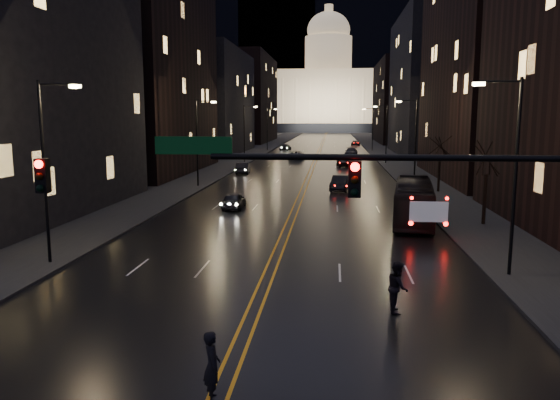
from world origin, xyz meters
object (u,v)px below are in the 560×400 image
(oncoming_car_b, at_px, (243,168))
(pedestrian_a, at_px, (212,366))
(oncoming_car_a, at_px, (234,200))
(traffic_signal, at_px, (443,198))
(receding_car_a, at_px, (340,183))
(bus, at_px, (414,201))
(pedestrian_b, at_px, (398,287))

(oncoming_car_b, distance_m, pedestrian_a, 56.14)
(oncoming_car_a, relative_size, oncoming_car_b, 0.88)
(traffic_signal, bearing_deg, receding_car_a, 93.30)
(oncoming_car_a, xyz_separation_m, receding_car_a, (8.58, 11.44, 0.09))
(bus, xyz_separation_m, oncoming_car_b, (-17.00, 30.62, -0.74))
(receding_car_a, bearing_deg, pedestrian_b, -79.27)
(bus, xyz_separation_m, pedestrian_b, (-3.11, -17.90, -0.50))
(pedestrian_b, bearing_deg, traffic_signal, -172.81)
(oncoming_car_a, distance_m, oncoming_car_b, 26.55)
(bus, bearing_deg, pedestrian_a, -101.48)
(traffic_signal, xyz_separation_m, oncoming_car_b, (-14.41, 53.52, -4.37))
(traffic_signal, distance_m, pedestrian_b, 6.51)
(bus, height_order, receding_car_a, bus)
(oncoming_car_b, bearing_deg, receding_car_a, 124.96)
(pedestrian_a, bearing_deg, bus, -41.26)
(pedestrian_b, bearing_deg, oncoming_car_b, 17.26)
(oncoming_car_a, xyz_separation_m, pedestrian_b, (10.29, -22.21, 0.31))
(traffic_signal, distance_m, bus, 23.33)
(traffic_signal, xyz_separation_m, bus, (2.59, 22.90, -3.63))
(oncoming_car_a, height_order, pedestrian_a, pedestrian_a)
(bus, relative_size, pedestrian_b, 5.43)
(oncoming_car_a, height_order, pedestrian_b, pedestrian_b)
(pedestrian_b, bearing_deg, bus, -8.57)
(oncoming_car_a, distance_m, pedestrian_b, 24.48)
(oncoming_car_b, height_order, pedestrian_a, pedestrian_a)
(bus, height_order, oncoming_car_a, bus)
(bus, relative_size, oncoming_car_a, 2.70)
(traffic_signal, height_order, bus, traffic_signal)
(bus, bearing_deg, receding_car_a, 114.67)
(pedestrian_a, bearing_deg, pedestrian_b, -60.41)
(bus, distance_m, oncoming_car_b, 35.03)
(oncoming_car_a, bearing_deg, pedestrian_b, 114.15)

